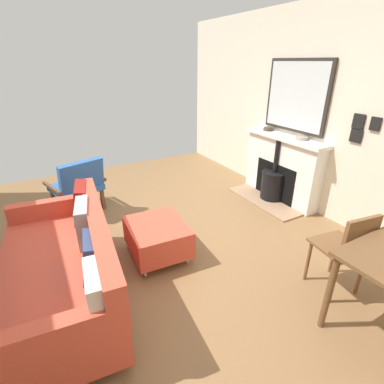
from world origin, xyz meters
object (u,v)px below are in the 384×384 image
object	(u,v)px
fireplace	(279,172)
mantel_bowl_near	(268,129)
sofa	(65,268)
ottoman	(157,237)
armchair_accent	(78,183)
dining_chair_near_fireplace	(347,247)
mantel_bowl_far	(301,138)

from	to	relation	value
fireplace	mantel_bowl_near	world-z (taller)	mantel_bowl_near
fireplace	sofa	xyz separation A→B (m)	(3.18, 0.66, -0.09)
ottoman	armchair_accent	size ratio (longest dim) A/B	0.90
fireplace	armchair_accent	xyz separation A→B (m)	(2.78, -1.02, 0.00)
ottoman	dining_chair_near_fireplace	bearing A→B (deg)	132.65
mantel_bowl_far	dining_chair_near_fireplace	distance (m)	1.89
mantel_bowl_near	armchair_accent	bearing A→B (deg)	-12.91
armchair_accent	dining_chair_near_fireplace	bearing A→B (deg)	122.53
fireplace	ottoman	bearing A→B (deg)	11.20
fireplace	mantel_bowl_near	size ratio (longest dim) A/B	9.57
ottoman	armchair_accent	xyz separation A→B (m)	(0.55, -1.46, 0.21)
fireplace	armchair_accent	size ratio (longest dim) A/B	1.74
mantel_bowl_far	mantel_bowl_near	bearing A→B (deg)	-90.00
mantel_bowl_near	sofa	xyz separation A→B (m)	(3.22, 1.04, -0.68)
armchair_accent	dining_chair_near_fireplace	distance (m)	3.34
fireplace	ottoman	world-z (taller)	fireplace
mantel_bowl_far	ottoman	xyz separation A→B (m)	(2.26, 0.16, -0.79)
ottoman	mantel_bowl_far	bearing A→B (deg)	-175.92
mantel_bowl_near	armchair_accent	size ratio (longest dim) A/B	0.18
ottoman	armchair_accent	world-z (taller)	armchair_accent
ottoman	dining_chair_near_fireplace	size ratio (longest dim) A/B	0.86
mantel_bowl_near	dining_chair_near_fireplace	bearing A→B (deg)	64.87
mantel_bowl_near	dining_chair_near_fireplace	world-z (taller)	mantel_bowl_near
fireplace	armchair_accent	distance (m)	2.96
mantel_bowl_far	dining_chair_near_fireplace	size ratio (longest dim) A/B	0.20
mantel_bowl_near	armchair_accent	xyz separation A→B (m)	(2.81, -0.64, -0.58)
mantel_bowl_far	armchair_accent	world-z (taller)	mantel_bowl_far
mantel_bowl_near	sofa	bearing A→B (deg)	17.89
dining_chair_near_fireplace	mantel_bowl_far	bearing A→B (deg)	-123.98
fireplace	mantel_bowl_far	xyz separation A→B (m)	(-0.04, 0.28, 0.58)
fireplace	dining_chair_near_fireplace	bearing A→B (deg)	61.25
mantel_bowl_near	dining_chair_near_fireplace	distance (m)	2.45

